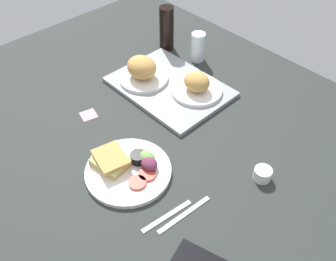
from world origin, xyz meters
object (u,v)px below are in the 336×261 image
serving_tray (170,87)px  soda_bottle (167,28)px  espresso_cup (262,174)px  drinking_glass (198,47)px  sticky_note (89,115)px  bread_plate_far (197,85)px  knife (184,214)px  plate_with_salad (128,167)px  fork (167,216)px  bread_plate_near (142,71)px

serving_tray → soda_bottle: bearing=139.3°
espresso_cup → drinking_glass: bearing=150.9°
serving_tray → sticky_note: (-8.90, -32.82, -0.74)cm
bread_plate_far → knife: size_ratio=1.06×
serving_tray → bread_plate_far: 11.84cm
plate_with_salad → fork: (20.67, -2.42, -1.51)cm
plate_with_salad → knife: bearing=3.8°
fork → sticky_note: (-51.64, 8.37, -0.19)cm
serving_tray → soda_bottle: (-22.75, 19.55, 9.11)cm
bread_plate_near → plate_with_salad: size_ratio=0.73×
plate_with_salad → sticky_note: size_ratio=4.87×
soda_bottle → plate_with_salad: bearing=-52.5°
bread_plate_near → drinking_glass: drinking_glass is taller
bread_plate_near → soda_bottle: size_ratio=1.00×
bread_plate_near → knife: size_ratio=1.04×
plate_with_salad → drinking_glass: 68.32cm
serving_tray → sticky_note: serving_tray is taller
espresso_cup → fork: (-10.05, -31.11, -1.75)cm
sticky_note → bread_plate_near: bearing=93.0°
knife → bread_plate_far: bearing=44.7°
soda_bottle → serving_tray: bearing=-40.7°
drinking_glass → knife: (52.50, -60.19, -6.07)cm
plate_with_salad → fork: bearing=-6.7°
plate_with_salad → drinking_glass: drinking_glass is taller
serving_tray → bread_plate_near: (-10.35, -5.19, 4.94)cm
bread_plate_near → knife: 64.81cm
knife → sticky_note: knife is taller
espresso_cup → soda_bottle: bearing=158.6°
fork → knife: (3.00, 4.00, 0.00)cm
fork → soda_bottle: bearing=54.0°
fork → sticky_note: fork is taller
fork → espresso_cup: bearing=-11.1°
bread_plate_far → drinking_glass: (-16.89, 18.22, 1.66)cm
sticky_note → fork: bearing=-9.2°
serving_tray → plate_with_salad: (22.07, -38.78, 0.96)cm
serving_tray → espresso_cup: espresso_cup is taller
bread_plate_near → knife: (56.09, -32.01, -5.49)cm
serving_tray → plate_with_salad: plate_with_salad is taller
fork → serving_tray: bearing=52.9°
soda_bottle → fork: bearing=-42.9°
plate_with_salad → espresso_cup: plate_with_salad is taller
bread_plate_far → fork: size_ratio=1.18×
fork → sticky_note: 52.32cm
sticky_note → espresso_cup: bearing=20.2°
drinking_glass → espresso_cup: drinking_glass is taller
drinking_glass → soda_bottle: soda_bottle is taller
bread_plate_near → drinking_glass: 28.42cm
bread_plate_near → drinking_glass: size_ratio=1.56×
fork → bread_plate_far: bearing=42.2°
espresso_cup → serving_tray: bearing=169.2°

